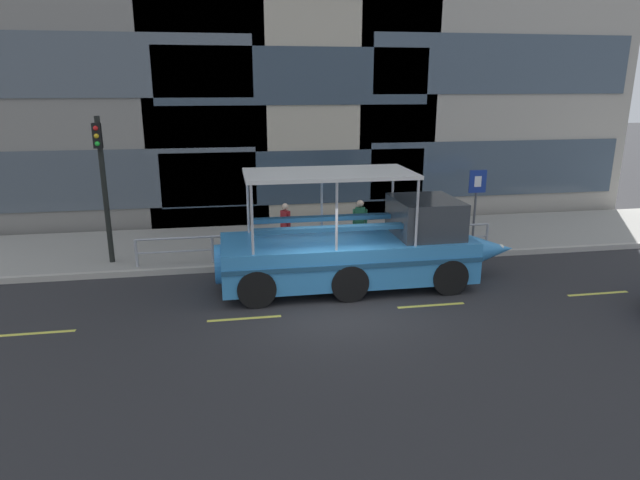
# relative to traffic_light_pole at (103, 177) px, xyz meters

# --- Properties ---
(ground_plane) EXTENTS (120.00, 120.00, 0.00)m
(ground_plane) POSITION_rel_traffic_light_pole_xyz_m (6.29, -4.02, -2.86)
(ground_plane) COLOR #2B2B2D
(sidewalk) EXTENTS (32.00, 4.80, 0.18)m
(sidewalk) POSITION_rel_traffic_light_pole_xyz_m (6.29, 1.58, -2.77)
(sidewalk) COLOR #99968E
(sidewalk) RESTS_ON ground_plane
(curb_edge) EXTENTS (32.00, 0.18, 0.18)m
(curb_edge) POSITION_rel_traffic_light_pole_xyz_m (6.29, -0.91, -2.77)
(curb_edge) COLOR #B2ADA3
(curb_edge) RESTS_ON ground_plane
(lane_centreline) EXTENTS (25.80, 0.12, 0.01)m
(lane_centreline) POSITION_rel_traffic_light_pole_xyz_m (6.29, -4.59, -2.86)
(lane_centreline) COLOR #DBD64C
(lane_centreline) RESTS_ON ground_plane
(curb_guardrail) EXTENTS (11.42, 0.09, 0.87)m
(curb_guardrail) POSITION_rel_traffic_light_pole_xyz_m (6.50, -0.57, -2.09)
(curb_guardrail) COLOR #9EA0A8
(curb_guardrail) RESTS_ON sidewalk
(traffic_light_pole) EXTENTS (0.24, 0.46, 4.45)m
(traffic_light_pole) POSITION_rel_traffic_light_pole_xyz_m (0.00, 0.00, 0.00)
(traffic_light_pole) COLOR black
(traffic_light_pole) RESTS_ON sidewalk
(parking_sign) EXTENTS (0.60, 0.12, 2.60)m
(parking_sign) POSITION_rel_traffic_light_pole_xyz_m (11.87, -0.15, -0.92)
(parking_sign) COLOR #4C4F54
(parking_sign) RESTS_ON sidewalk
(duck_tour_boat) EXTENTS (8.66, 2.53, 3.27)m
(duck_tour_boat) POSITION_rel_traffic_light_pole_xyz_m (7.33, -2.78, -1.80)
(duck_tour_boat) COLOR #388CD1
(duck_tour_boat) RESTS_ON ground_plane
(pedestrian_near_bow) EXTENTS (0.34, 0.38, 1.66)m
(pedestrian_near_bow) POSITION_rel_traffic_light_pole_xyz_m (10.48, 0.57, -1.68)
(pedestrian_near_bow) COLOR black
(pedestrian_near_bow) RESTS_ON sidewalk
(pedestrian_mid_left) EXTENTS (0.46, 0.28, 1.67)m
(pedestrian_mid_left) POSITION_rel_traffic_light_pole_xyz_m (7.93, 0.08, -1.67)
(pedestrian_mid_left) COLOR #1E2338
(pedestrian_mid_left) RESTS_ON sidewalk
(pedestrian_mid_right) EXTENTS (0.32, 0.40, 1.62)m
(pedestrian_mid_right) POSITION_rel_traffic_light_pole_xyz_m (5.46, 0.23, -1.70)
(pedestrian_mid_right) COLOR #47423D
(pedestrian_mid_right) RESTS_ON sidewalk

